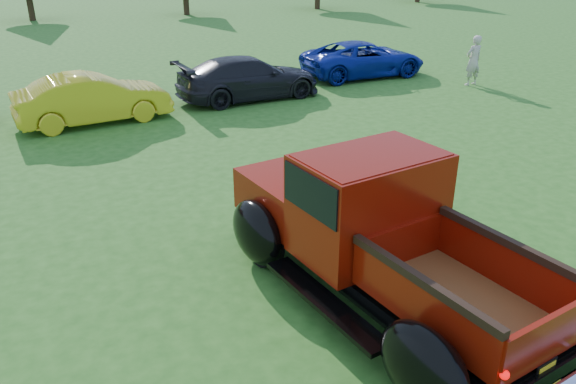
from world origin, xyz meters
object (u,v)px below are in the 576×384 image
(show_car_yellow, at_px, (93,99))
(show_car_blue, at_px, (364,59))
(pickup_truck, at_px, (367,226))
(show_car_grey, at_px, (249,78))
(spectator, at_px, (473,61))

(show_car_yellow, xyz_separation_m, show_car_blue, (9.18, 1.86, -0.03))
(pickup_truck, height_order, show_car_yellow, pickup_truck)
(pickup_truck, relative_size, show_car_grey, 1.26)
(show_car_yellow, distance_m, show_car_grey, 4.55)
(show_car_grey, bearing_deg, pickup_truck, 164.40)
(show_car_blue, bearing_deg, spectator, -135.20)
(pickup_truck, height_order, show_car_blue, pickup_truck)
(pickup_truck, distance_m, show_car_yellow, 9.68)
(show_car_grey, height_order, spectator, spectator)
(pickup_truck, xyz_separation_m, show_car_grey, (2.03, 10.00, -0.29))
(show_car_grey, xyz_separation_m, show_car_blue, (4.68, 1.22, -0.02))
(show_car_yellow, xyz_separation_m, spectator, (11.74, -0.70, 0.16))
(show_car_yellow, xyz_separation_m, show_car_grey, (4.50, 0.64, -0.01))
(spectator, bearing_deg, show_car_grey, -14.24)
(show_car_blue, height_order, spectator, spectator)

